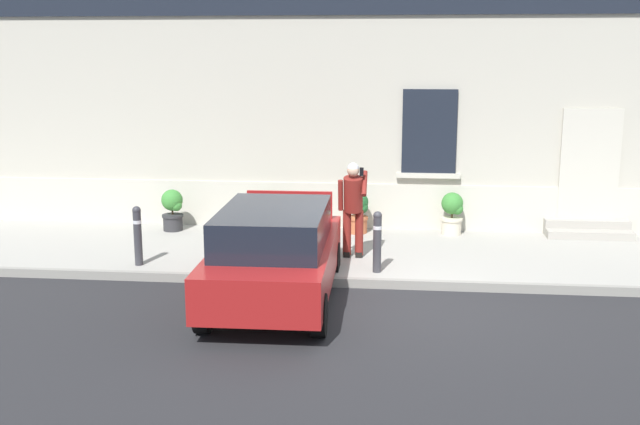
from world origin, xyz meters
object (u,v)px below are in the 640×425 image
at_px(bollard_near_person, 377,239).
at_px(planter_cream, 452,212).
at_px(bollard_far_left, 138,233).
at_px(planter_olive, 263,211).
at_px(person_on_phone, 353,203).
at_px(hatchback_car_red, 275,253).
at_px(planter_terracotta, 358,211).
at_px(planter_charcoal, 173,209).

distance_m(bollard_near_person, planter_cream, 3.21).
height_order(bollard_near_person, bollard_far_left, same).
bearing_deg(planter_olive, planter_cream, 4.75).
distance_m(bollard_far_left, person_on_phone, 3.79).
distance_m(bollard_far_left, planter_cream, 6.26).
bearing_deg(hatchback_car_red, planter_terracotta, 75.82).
relative_size(planter_charcoal, planter_cream, 1.00).
height_order(person_on_phone, planter_olive, person_on_phone).
xyz_separation_m(planter_charcoal, planter_olive, (1.91, -0.06, 0.00)).
bearing_deg(planter_terracotta, bollard_near_person, -80.28).
bearing_deg(planter_terracotta, planter_olive, -172.58).
distance_m(bollard_near_person, planter_olive, 3.50).
relative_size(hatchback_car_red, planter_terracotta, 4.76).
bearing_deg(bollard_near_person, planter_terracotta, 99.72).
height_order(bollard_far_left, planter_charcoal, bollard_far_left).
bearing_deg(planter_olive, hatchback_car_red, -77.19).
bearing_deg(planter_olive, person_on_phone, -41.15).
relative_size(hatchback_car_red, bollard_far_left, 3.92).
bearing_deg(bollard_near_person, person_on_phone, 117.98).
bearing_deg(hatchback_car_red, person_on_phone, 64.07).
bearing_deg(bollard_far_left, planter_olive, 55.76).
bearing_deg(planter_terracotta, hatchback_car_red, -104.18).
height_order(hatchback_car_red, planter_charcoal, hatchback_car_red).
xyz_separation_m(bollard_near_person, planter_terracotta, (-0.48, 2.80, -0.11)).
bearing_deg(planter_olive, planter_charcoal, 178.16).
height_order(person_on_phone, planter_cream, person_on_phone).
relative_size(bollard_near_person, bollard_far_left, 1.00).
distance_m(hatchback_car_red, planter_cream, 5.10).
height_order(bollard_near_person, person_on_phone, person_on_phone).
distance_m(person_on_phone, planter_olive, 2.62).
bearing_deg(hatchback_car_red, planter_olive, 102.81).
xyz_separation_m(hatchback_car_red, bollard_far_left, (-2.61, 1.29, -0.08)).
xyz_separation_m(bollard_far_left, planter_charcoal, (-0.17, 2.62, -0.11)).
distance_m(hatchback_car_red, bollard_near_person, 1.99).
bearing_deg(planter_terracotta, bollard_far_left, -142.45).
xyz_separation_m(planter_olive, planter_cream, (3.82, 0.32, 0.00)).
distance_m(bollard_near_person, planter_terracotta, 2.85).
height_order(hatchback_car_red, planter_terracotta, hatchback_car_red).
height_order(bollard_far_left, person_on_phone, person_on_phone).
xyz_separation_m(bollard_near_person, planter_cream, (1.43, 2.87, -0.11)).
height_order(hatchback_car_red, bollard_far_left, hatchback_car_red).
relative_size(planter_olive, planter_cream, 1.00).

